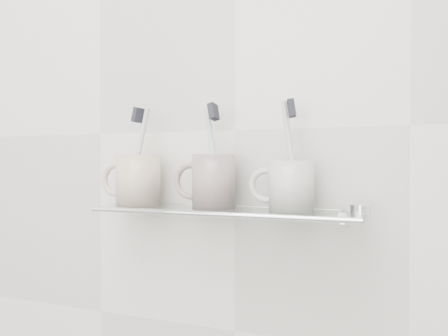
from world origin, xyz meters
The scene contains 18 objects.
wall_back centered at (0.00, 1.10, 1.25)m, with size 2.50×2.50×0.00m, color silver.
shelf_glass centered at (0.00, 1.04, 1.10)m, with size 0.50×0.12×0.01m, color silver.
shelf_rail centered at (0.00, 0.98, 1.10)m, with size 0.01×0.01×0.50m, color silver.
bracket_left centered at (-0.21, 1.09, 1.09)m, with size 0.02×0.02×0.03m, color silver.
bracket_right centered at (0.21, 1.09, 1.09)m, with size 0.02×0.02×0.03m, color silver.
mug_left centered at (-0.19, 1.04, 1.15)m, with size 0.09×0.09×0.10m, color beige.
mug_left_handle centered at (-0.24, 1.04, 1.15)m, with size 0.07×0.07×0.01m, color beige.
toothbrush_left centered at (-0.19, 1.04, 1.20)m, with size 0.01×0.01×0.19m, color silver.
bristles_left centered at (-0.19, 1.04, 1.28)m, with size 0.01×0.02×0.03m, color black.
mug_center centered at (-0.02, 1.04, 1.15)m, with size 0.08×0.08×0.10m, color silver.
mug_center_handle centered at (-0.07, 1.04, 1.15)m, with size 0.07×0.07×0.01m, color silver.
toothbrush_center centered at (-0.02, 1.04, 1.20)m, with size 0.01×0.01×0.19m, color #AAC3D5.
bristles_center centered at (-0.02, 1.04, 1.28)m, with size 0.01×0.02×0.03m, color black.
mug_right centered at (0.13, 1.04, 1.14)m, with size 0.08×0.08×0.09m, color silver.
mug_right_handle centered at (0.08, 1.04, 1.14)m, with size 0.07×0.07×0.01m, color silver.
toothbrush_right centered at (0.13, 1.04, 1.20)m, with size 0.01×0.01×0.19m, color silver.
bristles_right centered at (0.13, 1.04, 1.28)m, with size 0.01×0.02×0.03m, color black.
chrome_cap centered at (0.24, 1.04, 1.11)m, with size 0.04×0.04×0.02m, color silver.
Camera 1 is at (0.29, 0.28, 1.19)m, focal length 35.00 mm.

